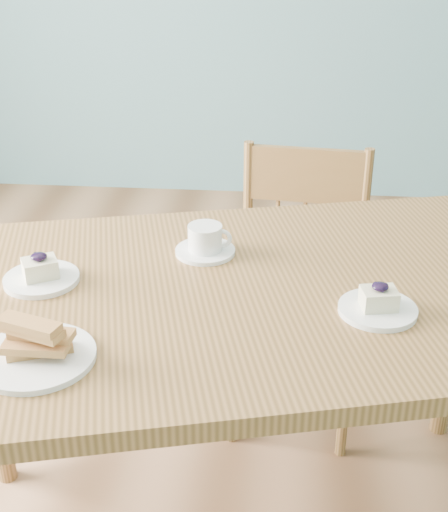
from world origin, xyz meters
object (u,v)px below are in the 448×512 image
Objects in this scene: dining_table at (261,317)px; coffee_cup at (206,242)px; dining_chair at (298,291)px; cheesecake_plate_far at (41,274)px; cheesecake_plate_near at (378,305)px; biscotti_plate at (35,348)px.

coffee_cup is at bearing 119.33° from dining_table.
coffee_cup is (-0.24, -0.46, 0.38)m from dining_chair.
dining_table is at bearing 2.58° from cheesecake_plate_far.
cheesecake_plate_near is at bearing -72.51° from dining_chair.
dining_chair is 6.23× the size of coffee_cup.
coffee_cup reaches higher than cheesecake_plate_far.
dining_table is 0.53m from biscotti_plate.
biscotti_plate is at bearing -160.83° from cheesecake_plate_near.
dining_chair is 0.64m from coffee_cup.
dining_table is at bearing -93.48° from dining_chair.
biscotti_plate is at bearing -73.99° from cheesecake_plate_far.
cheesecake_plate_near is 0.74× the size of biscotti_plate.
dining_chair reaches higher than cheesecake_plate_far.
biscotti_plate is (-0.41, -0.32, 0.11)m from dining_table.
biscotti_plate reaches higher than cheesecake_plate_far.
cheesecake_plate_near is 0.69m from biscotti_plate.
dining_chair is 5.34× the size of cheesecake_plate_far.
dining_table is 0.28m from cheesecake_plate_near.
coffee_cup is (0.35, 0.17, 0.01)m from cheesecake_plate_far.
cheesecake_plate_far is (-0.73, 0.07, 0.00)m from cheesecake_plate_near.
biscotti_plate is (-0.65, -0.23, 0.01)m from cheesecake_plate_near.
dining_chair reaches higher than dining_table.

